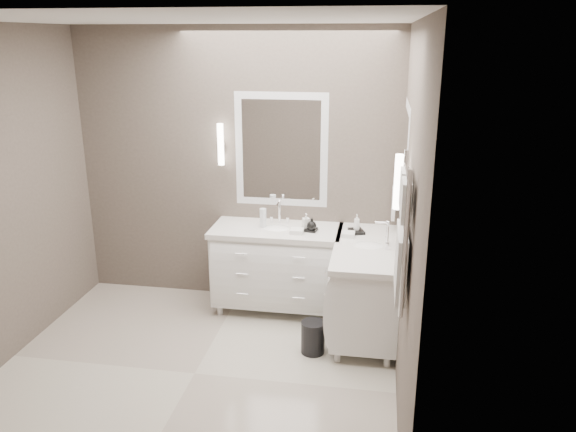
% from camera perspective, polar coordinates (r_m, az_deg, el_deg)
% --- Properties ---
extents(floor, '(3.20, 3.00, 0.01)m').
position_cam_1_polar(floor, '(4.76, -9.46, -15.55)').
color(floor, beige).
rests_on(floor, ground).
extents(ceiling, '(3.20, 3.00, 0.01)m').
position_cam_1_polar(ceiling, '(3.99, -11.53, 19.09)').
color(ceiling, white).
rests_on(ceiling, wall_back).
extents(wall_back, '(3.20, 0.01, 2.70)m').
position_cam_1_polar(wall_back, '(5.56, -5.25, 4.83)').
color(wall_back, '#554B44').
rests_on(wall_back, floor).
extents(wall_front, '(3.20, 0.01, 2.70)m').
position_cam_1_polar(wall_front, '(2.91, -20.36, -8.69)').
color(wall_front, '#554B44').
rests_on(wall_front, floor).
extents(wall_right, '(0.01, 3.00, 2.70)m').
position_cam_1_polar(wall_right, '(3.95, 12.14, -0.95)').
color(wall_right, '#554B44').
rests_on(wall_right, floor).
extents(vanity_back, '(1.24, 0.59, 0.97)m').
position_cam_1_polar(vanity_back, '(5.47, -1.15, -4.84)').
color(vanity_back, white).
rests_on(vanity_back, floor).
extents(vanity_right, '(0.59, 1.24, 0.97)m').
position_cam_1_polar(vanity_right, '(5.10, 7.96, -6.80)').
color(vanity_right, white).
rests_on(vanity_right, floor).
extents(mirror_back, '(0.90, 0.02, 1.10)m').
position_cam_1_polar(mirror_back, '(5.41, -0.70, 6.70)').
color(mirror_back, white).
rests_on(mirror_back, wall_back).
extents(mirror_right, '(0.02, 0.90, 1.10)m').
position_cam_1_polar(mirror_right, '(4.66, 11.72, 4.51)').
color(mirror_right, white).
rests_on(mirror_right, wall_right).
extents(sconce_back, '(0.06, 0.06, 0.40)m').
position_cam_1_polar(sconce_back, '(5.47, -6.86, 7.16)').
color(sconce_back, white).
rests_on(sconce_back, wall_back).
extents(sconce_right, '(0.06, 0.06, 0.40)m').
position_cam_1_polar(sconce_right, '(4.09, 11.12, 3.31)').
color(sconce_right, white).
rests_on(sconce_right, wall_right).
extents(towel_bar_corner, '(0.03, 0.22, 0.30)m').
position_cam_1_polar(towel_bar_corner, '(5.31, 10.68, 1.35)').
color(towel_bar_corner, white).
rests_on(towel_bar_corner, wall_right).
extents(towel_ladder, '(0.06, 0.58, 0.90)m').
position_cam_1_polar(towel_ladder, '(3.55, 11.55, -2.31)').
color(towel_ladder, white).
rests_on(towel_ladder, wall_right).
extents(waste_bin, '(0.21, 0.21, 0.29)m').
position_cam_1_polar(waste_bin, '(4.90, 2.54, -12.20)').
color(waste_bin, black).
rests_on(waste_bin, floor).
extents(amenity_tray_back, '(0.17, 0.14, 0.02)m').
position_cam_1_polar(amenity_tray_back, '(5.27, 2.13, -1.37)').
color(amenity_tray_back, black).
rests_on(amenity_tray_back, vanity_back).
extents(amenity_tray_right, '(0.17, 0.20, 0.02)m').
position_cam_1_polar(amenity_tray_right, '(5.26, 6.96, -1.55)').
color(amenity_tray_right, black).
rests_on(amenity_tray_right, vanity_right).
extents(water_bottle, '(0.07, 0.07, 0.18)m').
position_cam_1_polar(water_bottle, '(5.35, -2.55, -0.19)').
color(water_bottle, silver).
rests_on(water_bottle, vanity_back).
extents(soap_bottle_a, '(0.08, 0.08, 0.14)m').
position_cam_1_polar(soap_bottle_a, '(5.27, 1.85, -0.47)').
color(soap_bottle_a, white).
rests_on(soap_bottle_a, amenity_tray_back).
extents(soap_bottle_b, '(0.10, 0.10, 0.11)m').
position_cam_1_polar(soap_bottle_b, '(5.22, 2.42, -0.79)').
color(soap_bottle_b, black).
rests_on(soap_bottle_b, amenity_tray_back).
extents(soap_bottle_c, '(0.07, 0.07, 0.15)m').
position_cam_1_polar(soap_bottle_c, '(5.23, 7.00, -0.64)').
color(soap_bottle_c, white).
rests_on(soap_bottle_c, amenity_tray_right).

